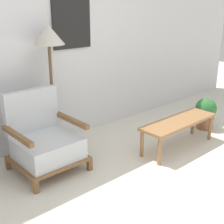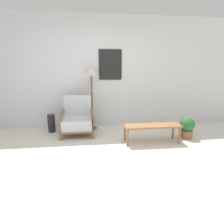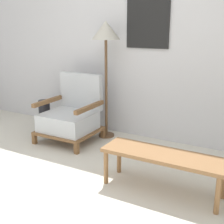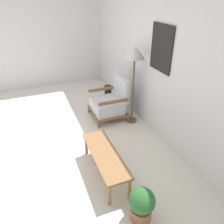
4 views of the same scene
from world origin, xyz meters
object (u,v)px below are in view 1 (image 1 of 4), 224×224
object	(u,v)px
armchair	(45,141)
potted_plant	(206,112)
floor_lamp	(49,42)
coffee_table	(179,124)

from	to	relation	value
armchair	potted_plant	size ratio (longest dim) A/B	1.89
floor_lamp	potted_plant	world-z (taller)	floor_lamp
armchair	potted_plant	world-z (taller)	armchair
coffee_table	potted_plant	xyz separation A→B (m)	(0.83, 0.14, -0.08)
floor_lamp	coffee_table	xyz separation A→B (m)	(1.17, -1.00, -1.00)
armchair	floor_lamp	xyz separation A→B (m)	(0.33, 0.35, 1.00)
armchair	floor_lamp	size ratio (longest dim) A/B	0.56
armchair	floor_lamp	bearing A→B (deg)	45.95
armchair	coffee_table	size ratio (longest dim) A/B	0.76
floor_lamp	potted_plant	distance (m)	2.43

